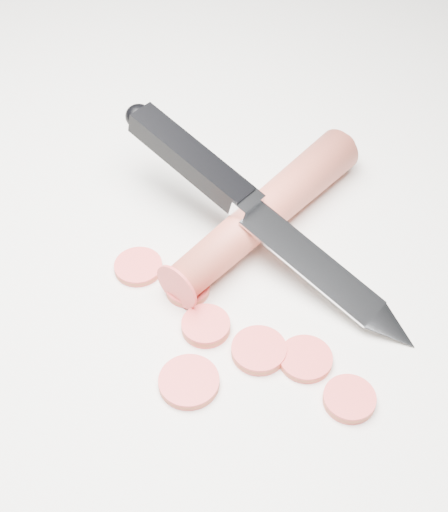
# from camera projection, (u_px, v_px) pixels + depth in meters

# --- Properties ---
(ground) EXTENTS (2.40, 2.40, 0.00)m
(ground) POSITION_uv_depth(u_px,v_px,m) (247.00, 259.00, 0.51)
(ground) COLOR silver
(ground) RESTS_ON ground
(carrot) EXTENTS (0.12, 0.18, 0.03)m
(carrot) POSITION_uv_depth(u_px,v_px,m) (266.00, 212.00, 0.52)
(carrot) COLOR #BC4735
(carrot) RESTS_ON ground
(carrot_slice_0) EXTENTS (0.03, 0.03, 0.01)m
(carrot_slice_0) POSITION_uv_depth(u_px,v_px,m) (206.00, 326.00, 0.47)
(carrot_slice_0) COLOR #DE3837
(carrot_slice_0) RESTS_ON ground
(carrot_slice_1) EXTENTS (0.03, 0.03, 0.01)m
(carrot_slice_1) POSITION_uv_depth(u_px,v_px,m) (188.00, 288.00, 0.49)
(carrot_slice_1) COLOR #DE3837
(carrot_slice_1) RESTS_ON ground
(carrot_slice_2) EXTENTS (0.04, 0.04, 0.01)m
(carrot_slice_2) POSITION_uv_depth(u_px,v_px,m) (259.00, 350.00, 0.46)
(carrot_slice_2) COLOR #DE3837
(carrot_slice_2) RESTS_ON ground
(carrot_slice_3) EXTENTS (0.03, 0.03, 0.01)m
(carrot_slice_3) POSITION_uv_depth(u_px,v_px,m) (349.00, 399.00, 0.43)
(carrot_slice_3) COLOR #DE3837
(carrot_slice_3) RESTS_ON ground
(carrot_slice_4) EXTENTS (0.03, 0.03, 0.01)m
(carrot_slice_4) POSITION_uv_depth(u_px,v_px,m) (306.00, 359.00, 0.45)
(carrot_slice_4) COLOR #DE3837
(carrot_slice_4) RESTS_ON ground
(carrot_slice_5) EXTENTS (0.03, 0.03, 0.01)m
(carrot_slice_5) POSITION_uv_depth(u_px,v_px,m) (138.00, 267.00, 0.50)
(carrot_slice_5) COLOR #DE3837
(carrot_slice_5) RESTS_ON ground
(carrot_slice_6) EXTENTS (0.04, 0.04, 0.01)m
(carrot_slice_6) POSITION_uv_depth(u_px,v_px,m) (189.00, 382.00, 0.44)
(carrot_slice_6) COLOR #DE3837
(carrot_slice_6) RESTS_ON ground
(kitchen_knife) EXTENTS (0.24, 0.15, 0.07)m
(kitchen_knife) POSITION_uv_depth(u_px,v_px,m) (264.00, 215.00, 0.49)
(kitchen_knife) COLOR silver
(kitchen_knife) RESTS_ON ground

